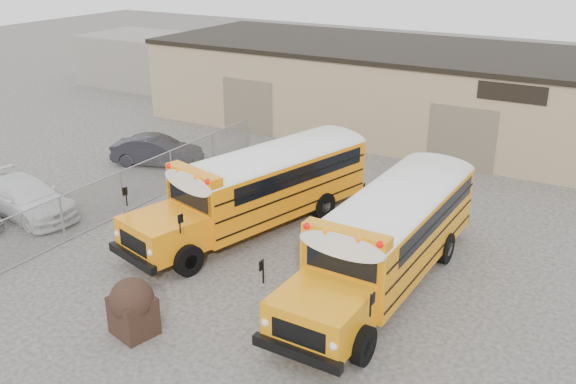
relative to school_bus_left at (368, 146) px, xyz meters
The scene contains 9 objects.
ground 11.12m from the school_bus_left, 95.19° to the right, with size 120.00×120.00×0.00m, color #343330.
warehouse 9.14m from the school_bus_left, 96.26° to the left, with size 30.20×10.20×4.67m.
chainlink_fence 10.61m from the school_bus_left, 131.40° to the right, with size 0.07×18.07×1.81m.
distant_building_left 25.52m from the school_bus_left, 154.30° to the left, with size 8.00×6.00×3.60m, color gray.
school_bus_left is the anchor object (origin of this frame).
school_bus_right 4.40m from the school_bus_left, 17.58° to the right, with size 2.89×10.49×3.05m.
tarp_bundle 14.00m from the school_bus_left, 93.51° to the right, with size 1.34×1.25×1.69m.
car_white 14.29m from the school_bus_left, 135.83° to the right, with size 2.05×5.04×1.46m, color silver.
car_dark 10.18m from the school_bus_left, 164.42° to the right, with size 1.49×4.28×1.41m, color black.
Camera 1 is at (11.46, -13.96, 10.31)m, focal length 40.00 mm.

